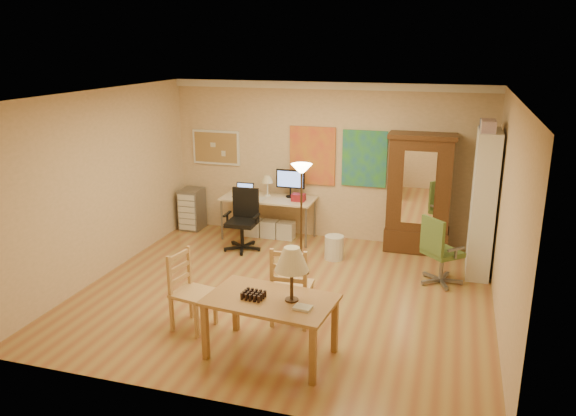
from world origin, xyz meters
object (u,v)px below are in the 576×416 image
(bookshelf, at_px, (483,204))
(computer_desk, at_px, (271,213))
(office_chair_green, at_px, (440,266))
(office_chair_black, at_px, (243,234))
(armoire, at_px, (419,201))
(dining_table, at_px, (278,288))

(bookshelf, bearing_deg, computer_desk, 170.28)
(office_chair_green, bearing_deg, office_chair_black, 171.20)
(office_chair_black, distance_m, armoire, 2.93)
(bookshelf, bearing_deg, office_chair_black, -178.45)
(armoire, bearing_deg, office_chair_black, -164.37)
(dining_table, bearing_deg, office_chair_black, 117.73)
(office_chair_green, bearing_deg, dining_table, -122.52)
(dining_table, relative_size, office_chair_black, 1.43)
(dining_table, distance_m, computer_desk, 3.95)
(office_chair_green, bearing_deg, computer_desk, 157.95)
(office_chair_green, bearing_deg, armoire, 108.43)
(armoire, relative_size, bookshelf, 0.91)
(office_chair_black, height_order, office_chair_green, office_chair_black)
(dining_table, relative_size, armoire, 0.74)
(dining_table, bearing_deg, armoire, 72.64)
(armoire, bearing_deg, dining_table, -107.36)
(dining_table, distance_m, office_chair_green, 3.04)
(computer_desk, bearing_deg, armoire, 1.87)
(office_chair_black, bearing_deg, computer_desk, 69.31)
(dining_table, xyz_separation_m, computer_desk, (-1.32, 3.71, -0.36))
(dining_table, distance_m, bookshelf, 3.78)
(computer_desk, distance_m, bookshelf, 3.56)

